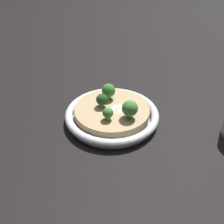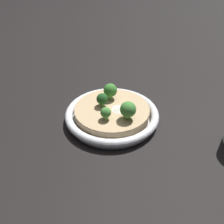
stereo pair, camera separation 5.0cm
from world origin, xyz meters
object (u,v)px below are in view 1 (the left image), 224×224
Objects in this scene: broccoli_front_left at (108,113)px; broccoli_front_right at (130,109)px; risotto_bowl at (112,114)px; broccoli_left at (102,100)px; broccoli_back_left at (109,91)px.

broccoli_front_right is (0.05, 0.01, 0.01)m from broccoli_front_left.
broccoli_front_right is (0.04, -0.04, 0.05)m from risotto_bowl.
broccoli_left is 0.09m from broccoli_front_right.
risotto_bowl is 5.30× the size of broccoli_front_right.
risotto_bowl is 7.66× the size of broccoli_front_left.
broccoli_left is at bearing 145.77° from broccoli_front_right.
risotto_bowl is 0.06m from broccoli_front_left.
broccoli_left is 0.06m from broccoli_front_left.
broccoli_back_left is (-0.00, 0.10, 0.01)m from broccoli_front_left.
risotto_bowl is at bearing 79.51° from broccoli_front_left.
broccoli_left reaches higher than risotto_bowl.
risotto_bowl is at bearing -77.31° from broccoli_back_left.
risotto_bowl is 0.08m from broccoli_front_right.
broccoli_front_left is 0.10m from broccoli_back_left.
broccoli_back_left is 0.10m from broccoli_front_right.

